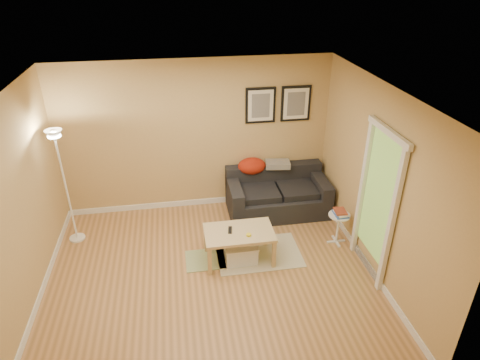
{
  "coord_description": "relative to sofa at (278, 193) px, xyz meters",
  "views": [
    {
      "loc": [
        -0.34,
        -4.44,
        3.93
      ],
      "look_at": [
        0.55,
        0.85,
        1.05
      ],
      "focal_mm": 30.99,
      "sensor_mm": 36.0,
      "label": 1
    }
  ],
  "objects": [
    {
      "name": "remote_control",
      "position": [
        -1.0,
        -1.15,
        0.13
      ],
      "size": [
        0.08,
        0.17,
        0.02
      ],
      "primitive_type": "cube",
      "rotation": [
        0.0,
        0.0,
        -0.17
      ],
      "color": "black",
      "rests_on": "coffee_table"
    },
    {
      "name": "side_table",
      "position": [
        0.7,
        -1.03,
        -0.12
      ],
      "size": [
        0.33,
        0.33,
        0.51
      ],
      "primitive_type": null,
      "color": "white",
      "rests_on": "ground"
    },
    {
      "name": "wall_left",
      "position": [
        -3.57,
        -1.53,
        0.92
      ],
      "size": [
        0.0,
        4.0,
        4.0
      ],
      "primitive_type": "plane",
      "rotation": [
        1.57,
        0.0,
        1.57
      ],
      "color": "tan",
      "rests_on": "ground"
    },
    {
      "name": "wall_back",
      "position": [
        -1.32,
        0.47,
        0.92
      ],
      "size": [
        4.5,
        0.0,
        4.5
      ],
      "primitive_type": "plane",
      "rotation": [
        1.57,
        0.0,
        0.0
      ],
      "color": "tan",
      "rests_on": "ground"
    },
    {
      "name": "area_rug",
      "position": [
        -0.56,
        -1.11,
        -0.37
      ],
      "size": [
        1.25,
        0.85,
        0.01
      ],
      "primitive_type": "cube",
      "color": "beige",
      "rests_on": "ground"
    },
    {
      "name": "tape_roll",
      "position": [
        -0.76,
        -1.31,
        0.13
      ],
      "size": [
        0.07,
        0.07,
        0.03
      ],
      "primitive_type": "cylinder",
      "color": "yellow",
      "rests_on": "coffee_table"
    },
    {
      "name": "green_runner",
      "position": [
        -1.3,
        -1.13,
        -0.37
      ],
      "size": [
        0.7,
        0.5,
        0.01
      ],
      "primitive_type": "cube",
      "color": "#668C4C",
      "rests_on": "ground"
    },
    {
      "name": "sofa",
      "position": [
        0.0,
        0.0,
        0.0
      ],
      "size": [
        1.7,
        0.9,
        0.75
      ],
      "primitive_type": null,
      "color": "black",
      "rests_on": "ground"
    },
    {
      "name": "floor_lamp",
      "position": [
        -3.32,
        -0.27,
        0.5
      ],
      "size": [
        0.24,
        0.24,
        1.85
      ],
      "primitive_type": null,
      "color": "white",
      "rests_on": "ground"
    },
    {
      "name": "storage_bin",
      "position": [
        -0.85,
        -1.23,
        -0.23
      ],
      "size": [
        0.47,
        0.35,
        0.29
      ],
      "primitive_type": null,
      "color": "white",
      "rests_on": "ground"
    },
    {
      "name": "book_stack",
      "position": [
        0.71,
        -1.03,
        0.17
      ],
      "size": [
        0.26,
        0.3,
        0.08
      ],
      "primitive_type": null,
      "rotation": [
        0.0,
        0.0,
        -0.36
      ],
      "color": "#385CA8",
      "rests_on": "side_table"
    },
    {
      "name": "ceiling",
      "position": [
        -1.32,
        -1.53,
        2.23
      ],
      "size": [
        4.5,
        4.5,
        0.0
      ],
      "primitive_type": "plane",
      "rotation": [
        3.14,
        0.0,
        0.0
      ],
      "color": "white",
      "rests_on": "wall_back"
    },
    {
      "name": "red_throw",
      "position": [
        -0.4,
        0.31,
        0.4
      ],
      "size": [
        0.48,
        0.36,
        0.28
      ],
      "primitive_type": null,
      "color": "#AF3110",
      "rests_on": "sofa"
    },
    {
      "name": "floor",
      "position": [
        -1.32,
        -1.53,
        -0.38
      ],
      "size": [
        4.5,
        4.5,
        0.0
      ],
      "primitive_type": "plane",
      "color": "tan",
      "rests_on": "ground"
    },
    {
      "name": "wall_right",
      "position": [
        0.93,
        -1.53,
        0.92
      ],
      "size": [
        0.0,
        4.0,
        4.0
      ],
      "primitive_type": "plane",
      "rotation": [
        1.57,
        0.0,
        -1.57
      ],
      "color": "tan",
      "rests_on": "ground"
    },
    {
      "name": "coffee_table",
      "position": [
        -0.87,
        -1.19,
        -0.13
      ],
      "size": [
        1.03,
        0.68,
        0.49
      ],
      "primitive_type": null,
      "rotation": [
        0.0,
        0.0,
        0.07
      ],
      "color": "tan",
      "rests_on": "ground"
    },
    {
      "name": "wall_front",
      "position": [
        -1.32,
        -3.53,
        0.92
      ],
      "size": [
        4.5,
        0.0,
        4.5
      ],
      "primitive_type": "plane",
      "rotation": [
        -1.57,
        0.0,
        0.0
      ],
      "color": "tan",
      "rests_on": "ground"
    },
    {
      "name": "baseboard_right",
      "position": [
        0.92,
        -1.53,
        -0.33
      ],
      "size": [
        0.02,
        4.0,
        0.1
      ],
      "primitive_type": "cube",
      "color": "white",
      "rests_on": "ground"
    },
    {
      "name": "baseboard_left",
      "position": [
        -3.56,
        -1.53,
        -0.33
      ],
      "size": [
        0.02,
        4.0,
        0.1
      ],
      "primitive_type": "cube",
      "color": "white",
      "rests_on": "ground"
    },
    {
      "name": "baseboard_back",
      "position": [
        -1.32,
        0.46,
        -0.33
      ],
      "size": [
        4.5,
        0.02,
        0.1
      ],
      "primitive_type": "cube",
      "color": "white",
      "rests_on": "ground"
    },
    {
      "name": "doorway",
      "position": [
        0.88,
        -1.68,
        0.65
      ],
      "size": [
        0.12,
        1.01,
        2.13
      ],
      "primitive_type": null,
      "color": "white",
      "rests_on": "ground"
    },
    {
      "name": "framed_print_left",
      "position": [
        -0.24,
        0.45,
        1.43
      ],
      "size": [
        0.5,
        0.04,
        0.6
      ],
      "primitive_type": null,
      "color": "black",
      "rests_on": "wall_back"
    },
    {
      "name": "framed_print_right",
      "position": [
        0.36,
        0.45,
        1.43
      ],
      "size": [
        0.5,
        0.04,
        0.6
      ],
      "primitive_type": null,
      "color": "black",
      "rests_on": "wall_back"
    },
    {
      "name": "plaid_throw",
      "position": [
        0.05,
        0.28,
        0.41
      ],
      "size": [
        0.45,
        0.32,
        0.1
      ],
      "primitive_type": null,
      "rotation": [
        0.0,
        0.0,
        -0.14
      ],
      "color": "tan",
      "rests_on": "sofa"
    }
  ]
}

